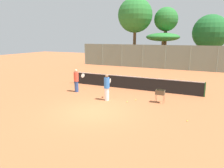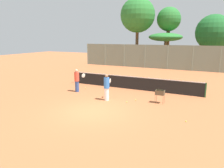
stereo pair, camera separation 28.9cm
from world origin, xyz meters
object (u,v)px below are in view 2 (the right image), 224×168
(tennis_net, at_px, (132,82))
(ball_cart, at_px, (160,94))
(parked_car, at_px, (157,62))
(player_red_cap, at_px, (107,87))
(player_white_outfit, at_px, (77,80))

(tennis_net, bearing_deg, ball_cart, -42.26)
(parked_car, bearing_deg, tennis_net, -82.59)
(player_red_cap, bearing_deg, ball_cart, -76.36)
(tennis_net, relative_size, player_red_cap, 6.31)
(tennis_net, height_order, player_red_cap, player_red_cap)
(player_red_cap, distance_m, parked_car, 18.96)
(player_red_cap, height_order, ball_cart, player_red_cap)
(parked_car, bearing_deg, player_white_outfit, -94.91)
(parked_car, bearing_deg, ball_cart, -74.33)
(tennis_net, xyz_separation_m, parked_car, (-1.97, 15.14, 0.10))
(player_white_outfit, bearing_deg, parked_car, 31.70)
(ball_cart, bearing_deg, player_white_outfit, 179.21)
(player_red_cap, relative_size, parked_car, 0.43)
(player_red_cap, bearing_deg, parked_car, 2.62)
(player_white_outfit, distance_m, ball_cart, 6.57)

